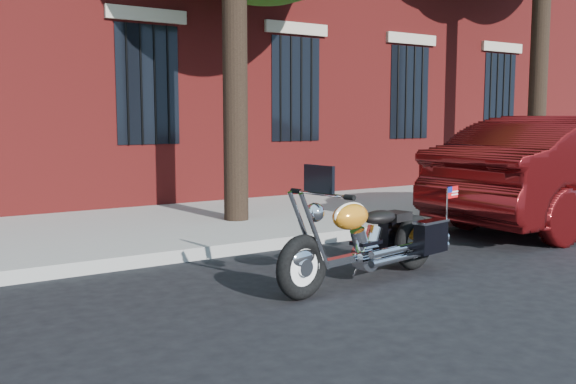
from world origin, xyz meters
TOP-DOWN VIEW (x-y plane):
  - ground at (0.00, 0.00)m, footprint 120.00×120.00m
  - curb at (0.00, 1.38)m, footprint 40.00×0.16m
  - sidewalk at (0.00, 3.26)m, footprint 40.00×3.60m
  - motorcycle at (0.17, -0.53)m, footprint 2.43×0.93m

SIDE VIEW (x-z plane):
  - ground at x=0.00m, z-range 0.00..0.00m
  - curb at x=0.00m, z-range 0.00..0.15m
  - sidewalk at x=0.00m, z-range 0.00..0.15m
  - motorcycle at x=0.17m, z-range -0.20..1.02m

